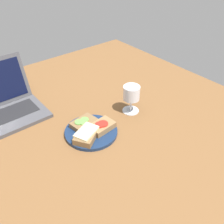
{
  "coord_description": "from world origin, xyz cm",
  "views": [
    {
      "loc": [
        -47.54,
        -70.2,
        69.76
      ],
      "look_at": [
        5.34,
        -5.01,
        8.0
      ],
      "focal_mm": 40.0,
      "sensor_mm": 36.0,
      "label": 1
    }
  ],
  "objects_px": {
    "plate": "(91,132)",
    "sandwich_with_cucumber": "(84,123)",
    "laptop": "(2,106)",
    "sandwich_with_tomato": "(102,126)",
    "sandwich_with_cheese": "(87,134)",
    "wine_glass": "(131,94)"
  },
  "relations": [
    {
      "from": "laptop",
      "to": "plate",
      "type": "bearing_deg",
      "value": -56.51
    },
    {
      "from": "sandwich_with_cheese",
      "to": "sandwich_with_tomato",
      "type": "distance_m",
      "value": 0.08
    },
    {
      "from": "laptop",
      "to": "sandwich_with_tomato",
      "type": "bearing_deg",
      "value": -53.7
    },
    {
      "from": "sandwich_with_cucumber",
      "to": "laptop",
      "type": "bearing_deg",
      "value": 126.8
    },
    {
      "from": "sandwich_with_cheese",
      "to": "laptop",
      "type": "distance_m",
      "value": 0.41
    },
    {
      "from": "plate",
      "to": "sandwich_with_cucumber",
      "type": "xyz_separation_m",
      "value": [
        -0.0,
        0.04,
        0.02
      ]
    },
    {
      "from": "sandwich_with_tomato",
      "to": "plate",
      "type": "bearing_deg",
      "value": 153.38
    },
    {
      "from": "sandwich_with_cheese",
      "to": "laptop",
      "type": "bearing_deg",
      "value": 117.29
    },
    {
      "from": "plate",
      "to": "sandwich_with_cucumber",
      "type": "distance_m",
      "value": 0.05
    },
    {
      "from": "sandwich_with_cucumber",
      "to": "laptop",
      "type": "xyz_separation_m",
      "value": [
        -0.22,
        0.3,
        0.02
      ]
    },
    {
      "from": "plate",
      "to": "sandwich_with_cheese",
      "type": "distance_m",
      "value": 0.05
    },
    {
      "from": "sandwich_with_tomato",
      "to": "laptop",
      "type": "height_order",
      "value": "laptop"
    },
    {
      "from": "sandwich_with_tomato",
      "to": "wine_glass",
      "type": "xyz_separation_m",
      "value": [
        0.19,
        0.03,
        0.06
      ]
    },
    {
      "from": "sandwich_with_cucumber",
      "to": "sandwich_with_tomato",
      "type": "relative_size",
      "value": 1.04
    },
    {
      "from": "wine_glass",
      "to": "laptop",
      "type": "relative_size",
      "value": 0.4
    },
    {
      "from": "sandwich_with_cucumber",
      "to": "sandwich_with_cheese",
      "type": "xyz_separation_m",
      "value": [
        -0.03,
        -0.07,
        0.0
      ]
    },
    {
      "from": "sandwich_with_cucumber",
      "to": "sandwich_with_tomato",
      "type": "bearing_deg",
      "value": -56.11
    },
    {
      "from": "plate",
      "to": "wine_glass",
      "type": "relative_size",
      "value": 1.67
    },
    {
      "from": "sandwich_with_cucumber",
      "to": "laptop",
      "type": "height_order",
      "value": "laptop"
    },
    {
      "from": "plate",
      "to": "wine_glass",
      "type": "xyz_separation_m",
      "value": [
        0.23,
        0.01,
        0.08
      ]
    },
    {
      "from": "sandwich_with_tomato",
      "to": "sandwich_with_cheese",
      "type": "bearing_deg",
      "value": -176.22
    },
    {
      "from": "wine_glass",
      "to": "laptop",
      "type": "bearing_deg",
      "value": 143.89
    }
  ]
}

